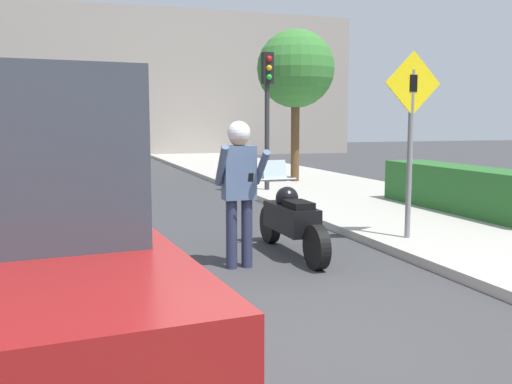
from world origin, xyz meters
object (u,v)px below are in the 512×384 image
(street_tree, at_px, (296,70))
(crossing_sign, at_px, (411,127))
(motorcycle, at_px, (291,220))
(person_biker, at_px, (239,177))
(traffic_light, at_px, (267,94))
(parked_car_silver, at_px, (34,147))

(street_tree, bearing_deg, crossing_sign, -100.83)
(motorcycle, relative_size, person_biker, 1.21)
(crossing_sign, height_order, traffic_light, traffic_light)
(crossing_sign, bearing_deg, street_tree, 79.17)
(person_biker, xyz_separation_m, street_tree, (4.24, 8.33, 2.12))
(traffic_light, bearing_deg, crossing_sign, -90.51)
(crossing_sign, bearing_deg, motorcycle, 177.95)
(motorcycle, height_order, parked_car_silver, parked_car_silver)
(street_tree, bearing_deg, traffic_light, -130.54)
(motorcycle, relative_size, parked_car_silver, 0.53)
(person_biker, xyz_separation_m, parked_car_silver, (-3.05, 16.60, -0.29))
(traffic_light, xyz_separation_m, street_tree, (1.46, 1.71, 0.78))
(motorcycle, bearing_deg, parked_car_silver, 103.71)
(person_biker, distance_m, crossing_sign, 2.81)
(street_tree, xyz_separation_m, parked_car_silver, (-7.29, 8.27, -2.41))
(person_biker, height_order, traffic_light, traffic_light)
(motorcycle, xyz_separation_m, parked_car_silver, (-3.94, 16.13, 0.37))
(motorcycle, bearing_deg, crossing_sign, -2.05)
(traffic_light, height_order, parked_car_silver, traffic_light)
(traffic_light, distance_m, parked_car_silver, 11.67)
(parked_car_silver, bearing_deg, motorcycle, -76.29)
(person_biker, height_order, parked_car_silver, person_biker)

